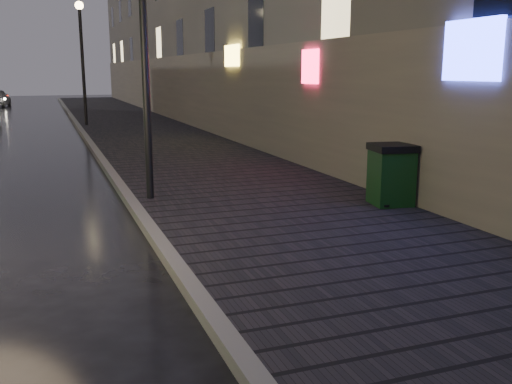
# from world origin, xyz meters

# --- Properties ---
(ground) EXTENTS (120.00, 120.00, 0.00)m
(ground) POSITION_xyz_m (0.00, 0.00, 0.00)
(ground) COLOR black
(ground) RESTS_ON ground
(sidewalk) EXTENTS (4.60, 58.00, 0.15)m
(sidewalk) POSITION_xyz_m (3.90, 21.00, 0.07)
(sidewalk) COLOR black
(sidewalk) RESTS_ON ground
(curb) EXTENTS (0.20, 58.00, 0.15)m
(curb) POSITION_xyz_m (1.50, 21.00, 0.07)
(curb) COLOR slate
(curb) RESTS_ON ground
(lamp_near) EXTENTS (0.36, 0.36, 5.28)m
(lamp_near) POSITION_xyz_m (1.85, 6.00, 3.49)
(lamp_near) COLOR black
(lamp_near) RESTS_ON sidewalk
(lamp_far) EXTENTS (0.36, 0.36, 5.28)m
(lamp_far) POSITION_xyz_m (1.85, 22.00, 3.49)
(lamp_far) COLOR black
(lamp_far) RESTS_ON sidewalk
(trash_bin) EXTENTS (0.82, 0.82, 1.09)m
(trash_bin) POSITION_xyz_m (5.80, 3.99, 0.70)
(trash_bin) COLOR black
(trash_bin) RESTS_ON sidewalk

